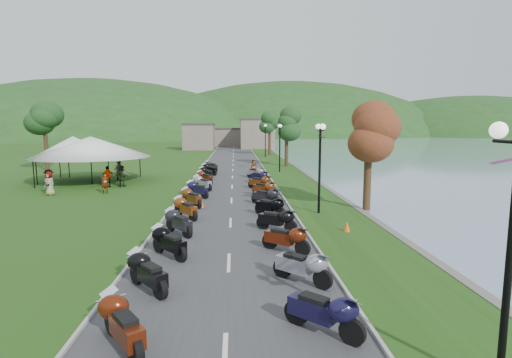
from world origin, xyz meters
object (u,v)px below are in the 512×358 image
object	(u,v)px
streetlamp_near	(509,264)
pedestrian_a	(106,194)
vendor_tent_main	(92,159)
pedestrian_b	(119,180)
pedestrian_c	(50,195)

from	to	relation	value
streetlamp_near	pedestrian_a	distance (m)	27.00
vendor_tent_main	pedestrian_b	bearing A→B (deg)	33.40
vendor_tent_main	pedestrian_c	distance (m)	6.81
streetlamp_near	pedestrian_b	bearing A→B (deg)	117.31
streetlamp_near	vendor_tent_main	bearing A→B (deg)	121.23
streetlamp_near	pedestrian_c	world-z (taller)	streetlamp_near
pedestrian_a	pedestrian_c	bearing A→B (deg)	147.76
streetlamp_near	pedestrian_b	xyz separation A→B (m)	(-15.55, 30.10, -2.50)
pedestrian_c	streetlamp_near	bearing A→B (deg)	22.75
pedestrian_b	pedestrian_c	size ratio (longest dim) A/B	0.99
vendor_tent_main	pedestrian_a	world-z (taller)	vendor_tent_main
vendor_tent_main	pedestrian_c	xyz separation A→B (m)	(-0.80, -6.46, -2.00)
vendor_tent_main	pedestrian_c	bearing A→B (deg)	-97.06
pedestrian_a	vendor_tent_main	bearing A→B (deg)	79.44
streetlamp_near	pedestrian_a	size ratio (longest dim) A/B	3.27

